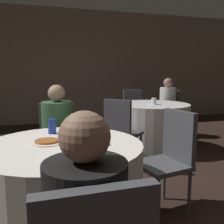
{
  "coord_description": "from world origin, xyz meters",
  "views": [
    {
      "loc": [
        -0.23,
        -1.8,
        1.24
      ],
      "look_at": [
        0.47,
        0.61,
        0.85
      ],
      "focal_mm": 40.0,
      "sensor_mm": 36.0,
      "label": 1
    }
  ],
  "objects": [
    {
      "name": "chair_far_northeast",
      "position": [
        2.24,
        2.64,
        0.55
      ],
      "size": [
        0.57,
        0.57,
        0.91
      ],
      "rotation": [
        0.0,
        0.0,
        -3.92
      ],
      "color": "#47474C",
      "rests_on": "ground_plane"
    },
    {
      "name": "soda_can_blue",
      "position": [
        -0.15,
        0.26,
        0.81
      ],
      "size": [
        0.07,
        0.07,
        0.12
      ],
      "color": "#1E38A5",
      "rests_on": "table_near"
    },
    {
      "name": "chair_near_east",
      "position": [
        0.87,
        0.1,
        0.55
      ],
      "size": [
        0.47,
        0.47,
        0.91
      ],
      "rotation": [
        0.0,
        0.0,
        -4.52
      ],
      "color": "#47474C",
      "rests_on": "ground_plane"
    },
    {
      "name": "soda_can_red",
      "position": [
        0.05,
        0.08,
        0.81
      ],
      "size": [
        0.07,
        0.07,
        0.12
      ],
      "color": "red",
      "rests_on": "table_near"
    },
    {
      "name": "wall_back",
      "position": [
        0.0,
        4.58,
        1.4
      ],
      "size": [
        16.0,
        0.06,
        2.8
      ],
      "color": "gray",
      "rests_on": "ground_plane"
    },
    {
      "name": "chair_far_southwest",
      "position": [
        0.76,
        1.22,
        0.55
      ],
      "size": [
        0.56,
        0.56,
        0.91
      ],
      "rotation": [
        0.0,
        0.0,
        -0.84
      ],
      "color": "#47474C",
      "rests_on": "ground_plane"
    },
    {
      "name": "person_white_shirt",
      "position": [
        2.13,
        2.52,
        0.58
      ],
      "size": [
        0.45,
        0.46,
        1.15
      ],
      "rotation": [
        0.0,
        0.0,
        -3.92
      ],
      "color": "#4C4238",
      "rests_on": "ground_plane"
    },
    {
      "name": "pizza_plate_near",
      "position": [
        -0.2,
        -0.01,
        0.75
      ],
      "size": [
        0.24,
        0.24,
        0.02
      ],
      "color": "white",
      "rests_on": "table_near"
    },
    {
      "name": "person_green_jacket",
      "position": [
        -0.07,
        0.73,
        0.56
      ],
      "size": [
        0.32,
        0.5,
        1.12
      ],
      "rotation": [
        0.0,
        0.0,
        -3.18
      ],
      "color": "#4C4238",
      "rests_on": "ground_plane"
    },
    {
      "name": "cup_far",
      "position": [
        1.51,
        1.8,
        0.8
      ],
      "size": [
        0.08,
        0.08,
        0.11
      ],
      "color": "white",
      "rests_on": "table_far"
    },
    {
      "name": "soda_can_silver",
      "position": [
        0.1,
        -0.15,
        0.81
      ],
      "size": [
        0.07,
        0.07,
        0.12
      ],
      "color": "silver",
      "rests_on": "table_near"
    },
    {
      "name": "table_near",
      "position": [
        -0.1,
        -0.08,
        0.37
      ],
      "size": [
        1.14,
        1.14,
        0.75
      ],
      "color": "white",
      "rests_on": "ground_plane"
    },
    {
      "name": "table_far",
      "position": [
        1.53,
        1.9,
        0.37
      ],
      "size": [
        1.22,
        1.22,
        0.75
      ],
      "color": "white",
      "rests_on": "ground_plane"
    },
    {
      "name": "cup_near",
      "position": [
        0.18,
        0.18,
        0.8
      ],
      "size": [
        0.07,
        0.07,
        0.11
      ],
      "color": "white",
      "rests_on": "table_near"
    },
    {
      "name": "chair_near_north",
      "position": [
        -0.06,
        0.9,
        0.55
      ],
      "size": [
        0.41,
        0.42,
        0.91
      ],
      "rotation": [
        0.0,
        0.0,
        -3.18
      ],
      "color": "#47474C",
      "rests_on": "ground_plane"
    },
    {
      "name": "chair_far_north",
      "position": [
        1.6,
        2.93,
        0.55
      ],
      "size": [
        0.43,
        0.43,
        0.91
      ],
      "rotation": [
        0.0,
        0.0,
        -3.21
      ],
      "color": "#47474C",
      "rests_on": "ground_plane"
    }
  ]
}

